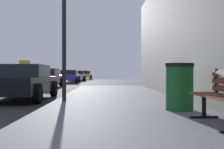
{
  "coord_description": "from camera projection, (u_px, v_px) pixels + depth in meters",
  "views": [
    {
      "loc": [
        3.51,
        -2.68,
        0.96
      ],
      "look_at": [
        3.69,
        4.84,
        0.92
      ],
      "focal_mm": 46.29,
      "sensor_mm": 36.0,
      "label": 1
    }
  ],
  "objects": [
    {
      "name": "car_red",
      "position": [
        46.0,
        78.0,
        19.75
      ],
      "size": [
        1.95,
        4.34,
        1.43
      ],
      "rotation": [
        0.0,
        0.0,
        3.14
      ],
      "color": "red",
      "rests_on": "ground_plane"
    },
    {
      "name": "car_silver",
      "position": [
        77.0,
        75.0,
        37.31
      ],
      "size": [
        2.03,
        4.26,
        1.27
      ],
      "rotation": [
        0.0,
        0.0,
        3.14
      ],
      "color": "#B7B7BF",
      "rests_on": "ground_plane"
    },
    {
      "name": "car_blue",
      "position": [
        69.0,
        76.0,
        29.72
      ],
      "size": [
        2.01,
        4.41,
        1.27
      ],
      "rotation": [
        0.0,
        0.0,
        3.14
      ],
      "color": "#233899",
      "rests_on": "ground_plane"
    },
    {
      "name": "bench",
      "position": [
        224.0,
        92.0,
        4.55
      ],
      "size": [
        0.53,
        1.53,
        0.89
      ],
      "rotation": [
        0.0,
        0.0,
        0.02
      ],
      "color": "brown",
      "rests_on": "sidewalk"
    },
    {
      "name": "car_black",
      "position": [
        23.0,
        82.0,
        10.48
      ],
      "size": [
        1.95,
        4.47,
        1.43
      ],
      "rotation": [
        0.0,
        0.0,
        3.14
      ],
      "color": "black",
      "rests_on": "ground_plane"
    },
    {
      "name": "trash_bin",
      "position": [
        179.0,
        87.0,
        6.3
      ],
      "size": [
        0.63,
        0.63,
        1.03
      ],
      "color": "#195926",
      "rests_on": "sidewalk"
    },
    {
      "name": "car_yellow",
      "position": [
        85.0,
        75.0,
        44.23
      ],
      "size": [
        1.92,
        4.3,
        1.43
      ],
      "rotation": [
        0.0,
        0.0,
        3.14
      ],
      "color": "yellow",
      "rests_on": "ground_plane"
    }
  ]
}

